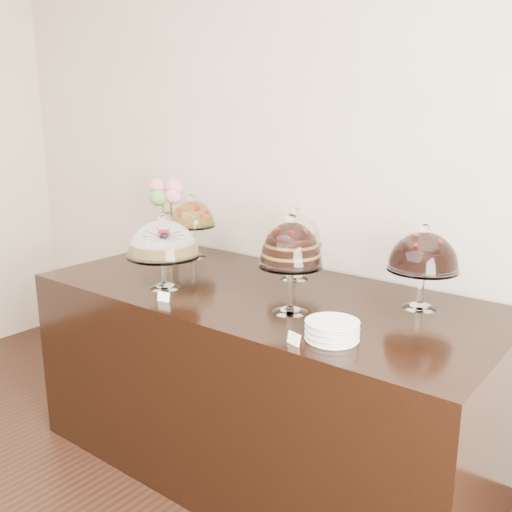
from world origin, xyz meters
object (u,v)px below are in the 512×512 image
Objects in this scene: display_counter at (262,379)px; cake_stand_cheesecake at (295,233)px; cake_stand_fruit_tart at (192,217)px; flower_vase at (167,209)px; cake_stand_sugar_sponge at (163,242)px; cake_stand_dark_choco at (423,255)px; cake_stand_choco_layer at (291,248)px; plate_stack at (332,331)px.

cake_stand_cheesecake is (-0.01, 0.27, 0.68)m from display_counter.
flower_vase is (-0.22, 0.02, 0.02)m from cake_stand_fruit_tart.
display_counter is 0.82m from cake_stand_sugar_sponge.
cake_stand_dark_choco is at bearing -2.28° from flower_vase.
cake_stand_sugar_sponge is at bearing -172.59° from cake_stand_choco_layer.
cake_stand_dark_choco is (0.68, -0.04, -0.00)m from cake_stand_cheesecake.
flower_vase is 2.23× the size of plate_stack.
cake_stand_sugar_sponge reaches higher than plate_stack.
display_counter is 6.01× the size of cake_stand_dark_choco.
cake_stand_fruit_tart is at bearing 158.88° from display_counter.
flower_vase is 1.63m from plate_stack.
display_counter is 0.99m from cake_stand_dark_choco.
cake_stand_choco_layer is 1.07m from cake_stand_fruit_tart.
plate_stack is at bearing -24.87° from cake_stand_fruit_tart.
cake_stand_cheesecake is 0.85× the size of flower_vase.
cake_stand_dark_choco is 1.89× the size of plate_stack.
cake_stand_dark_choco reaches higher than plate_stack.
flower_vase is at bearing 162.56° from display_counter.
flower_vase is at bearing 157.86° from plate_stack.
cake_stand_choco_layer reaches higher than cake_stand_cheesecake.
plate_stack is (0.56, -0.31, 0.49)m from display_counter.
cake_stand_choco_layer is 2.16× the size of plate_stack.
plate_stack is at bearing -28.15° from cake_stand_choco_layer.
cake_stand_sugar_sponge is 0.99× the size of cake_stand_fruit_tart.
display_counter is 6.08× the size of cake_stand_sugar_sponge.
flower_vase reaches higher than cake_stand_fruit_tart.
display_counter is 11.34× the size of plate_stack.
flower_vase reaches higher than display_counter.
flower_vase is (-0.53, 0.54, 0.03)m from cake_stand_sugar_sponge.
cake_stand_dark_choco is 0.85× the size of flower_vase.
flower_vase is at bearing 159.42° from cake_stand_choco_layer.
cake_stand_choco_layer is at bearing -23.84° from cake_stand_fruit_tart.
cake_stand_dark_choco is 1.61m from flower_vase.
cake_stand_choco_layer is (0.26, -0.16, 0.72)m from display_counter.
cake_stand_sugar_sponge is at bearing -156.22° from cake_stand_dark_choco.
cake_stand_cheesecake is (-0.27, 0.43, -0.04)m from cake_stand_choco_layer.
cake_stand_choco_layer reaches higher than display_counter.
plate_stack is at bearing -4.24° from cake_stand_sugar_sponge.
display_counter is 5.25× the size of cake_stand_choco_layer.
cake_stand_fruit_tart is at bearing 120.99° from cake_stand_sugar_sponge.
cake_stand_fruit_tart is 1.42m from plate_stack.
cake_stand_dark_choco is (0.67, 0.23, 0.68)m from display_counter.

